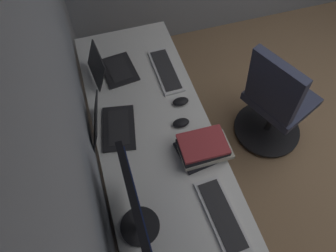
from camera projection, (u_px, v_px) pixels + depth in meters
name	position (u px, v px, depth m)	size (l,w,h in m)	color
wall_back	(68.00, 165.00, 1.15)	(4.57, 0.10, 2.60)	#8C939E
desk	(160.00, 154.00, 1.89)	(2.16, 0.69, 0.73)	white
drawer_pedestal	(170.00, 219.00, 1.99)	(0.40, 0.51, 0.69)	white
monitor_primary	(136.00, 210.00, 1.37)	(0.49, 0.20, 0.45)	black
laptop_leftmost	(110.00, 125.00, 1.87)	(0.36, 0.30, 0.19)	black
laptop_left	(110.00, 68.00, 2.12)	(0.31, 0.32, 0.20)	black
keyboard_main	(222.00, 216.00, 1.61)	(0.43, 0.16, 0.02)	silver
keyboard_spare	(166.00, 71.00, 2.16)	(0.42, 0.14, 0.02)	silver
mouse_main	(181.00, 101.00, 2.00)	(0.06, 0.10, 0.03)	black
mouse_spare	(181.00, 123.00, 1.91)	(0.06, 0.10, 0.03)	black
book_stack_near	(203.00, 148.00, 1.78)	(0.24, 0.30, 0.10)	black
office_chair	(275.00, 104.00, 2.35)	(0.57, 0.61, 0.97)	#383D56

